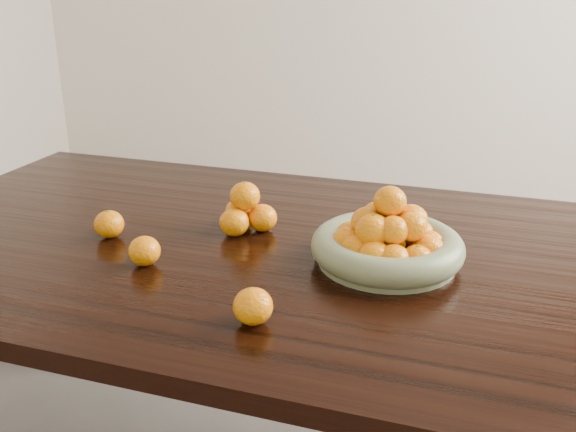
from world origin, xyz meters
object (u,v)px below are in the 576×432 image
(fruit_bowl, at_px, (387,243))
(loose_orange_0, at_px, (109,224))
(dining_table, at_px, (308,287))
(orange_pyramid, at_px, (245,212))

(fruit_bowl, xyz_separation_m, loose_orange_0, (-0.61, -0.06, -0.01))
(dining_table, distance_m, loose_orange_0, 0.46)
(orange_pyramid, relative_size, loose_orange_0, 2.01)
(orange_pyramid, height_order, loose_orange_0, orange_pyramid)
(loose_orange_0, bearing_deg, dining_table, 9.20)
(dining_table, bearing_deg, orange_pyramid, 159.64)
(loose_orange_0, bearing_deg, orange_pyramid, 26.11)
(orange_pyramid, bearing_deg, loose_orange_0, -153.89)
(dining_table, height_order, orange_pyramid, orange_pyramid)
(orange_pyramid, bearing_deg, dining_table, -20.36)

